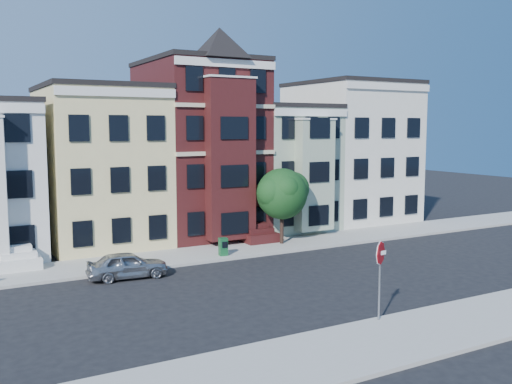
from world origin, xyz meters
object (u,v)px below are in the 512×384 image
street_tree (282,197)px  stop_sign (380,275)px  parked_car (127,265)px  newspaper_box (223,247)px

street_tree → stop_sign: size_ratio=1.69×
parked_car → street_tree: bearing=-69.9°
stop_sign → parked_car: bearing=111.6°
street_tree → stop_sign: (-4.43, -14.38, -1.24)m
newspaper_box → street_tree: bearing=21.1°
street_tree → parked_car: 11.72m
parked_car → newspaper_box: (6.22, 1.69, -0.02)m
parked_car → newspaper_box: bearing=-69.8°
parked_car → stop_sign: 13.25m
street_tree → newspaper_box: 5.59m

